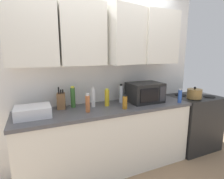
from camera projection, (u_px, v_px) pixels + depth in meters
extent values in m
cube|color=white|center=(99.00, 74.00, 2.60)|extent=(3.20, 0.06, 2.60)
cube|color=white|center=(31.00, 32.00, 1.98)|extent=(0.55, 0.33, 0.75)
cube|color=white|center=(82.00, 35.00, 2.21)|extent=(0.55, 0.33, 0.75)
cube|color=white|center=(125.00, 36.00, 2.41)|extent=(0.62, 0.46, 0.75)
cube|color=white|center=(157.00, 38.00, 2.67)|extent=(0.55, 0.33, 0.75)
cube|color=white|center=(108.00, 140.00, 2.48)|extent=(2.30, 0.60, 0.86)
cube|color=#4C4C51|center=(108.00, 108.00, 2.39)|extent=(2.33, 0.63, 0.04)
cube|color=black|center=(192.00, 122.00, 3.07)|extent=(0.76, 0.64, 0.90)
cylinder|color=black|center=(194.00, 99.00, 2.79)|extent=(0.18, 0.18, 0.01)
cylinder|color=black|center=(209.00, 97.00, 2.92)|extent=(0.18, 0.18, 0.01)
cylinder|color=black|center=(181.00, 95.00, 3.04)|extent=(0.18, 0.18, 0.01)
cylinder|color=black|center=(195.00, 93.00, 3.18)|extent=(0.18, 0.18, 0.01)
cylinder|color=olive|center=(194.00, 94.00, 2.77)|extent=(0.22, 0.22, 0.15)
sphere|color=black|center=(195.00, 88.00, 2.76)|extent=(0.04, 0.04, 0.04)
cube|color=black|center=(145.00, 92.00, 2.62)|extent=(0.48, 0.36, 0.28)
cube|color=black|center=(150.00, 95.00, 2.43)|extent=(0.29, 0.01, 0.18)
cube|color=#2D2D33|center=(163.00, 94.00, 2.52)|extent=(0.10, 0.01, 0.21)
cube|color=silver|center=(33.00, 111.00, 2.01)|extent=(0.38, 0.30, 0.12)
cube|color=brown|center=(61.00, 101.00, 2.29)|extent=(0.12, 0.14, 0.20)
cylinder|color=black|center=(59.00, 90.00, 2.24)|extent=(0.02, 0.02, 0.09)
cylinder|color=black|center=(61.00, 92.00, 2.26)|extent=(0.02, 0.02, 0.05)
cylinder|color=black|center=(63.00, 91.00, 2.27)|extent=(0.02, 0.02, 0.05)
cylinder|color=silver|center=(121.00, 94.00, 2.58)|extent=(0.05, 0.05, 0.25)
cylinder|color=black|center=(121.00, 85.00, 2.55)|extent=(0.04, 0.04, 0.02)
cylinder|color=#BC6638|center=(88.00, 104.00, 2.15)|extent=(0.05, 0.05, 0.20)
cylinder|color=silver|center=(87.00, 95.00, 2.13)|extent=(0.04, 0.04, 0.03)
cylinder|color=white|center=(93.00, 98.00, 2.36)|extent=(0.05, 0.05, 0.25)
cylinder|color=silver|center=(93.00, 88.00, 2.34)|extent=(0.03, 0.03, 0.02)
cylinder|color=gold|center=(107.00, 98.00, 2.41)|extent=(0.06, 0.06, 0.22)
cylinder|color=yellow|center=(107.00, 89.00, 2.39)|extent=(0.04, 0.04, 0.02)
cylinder|color=#AD701E|center=(125.00, 103.00, 2.28)|extent=(0.06, 0.06, 0.17)
cylinder|color=black|center=(125.00, 96.00, 2.27)|extent=(0.04, 0.04, 0.02)
cylinder|color=#2D56B7|center=(180.00, 96.00, 2.58)|extent=(0.05, 0.05, 0.18)
cylinder|color=silver|center=(180.00, 90.00, 2.56)|extent=(0.03, 0.03, 0.02)
cylinder|color=#386B2D|center=(73.00, 98.00, 2.35)|extent=(0.06, 0.06, 0.26)
cylinder|color=yellow|center=(72.00, 87.00, 2.32)|extent=(0.05, 0.05, 0.02)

